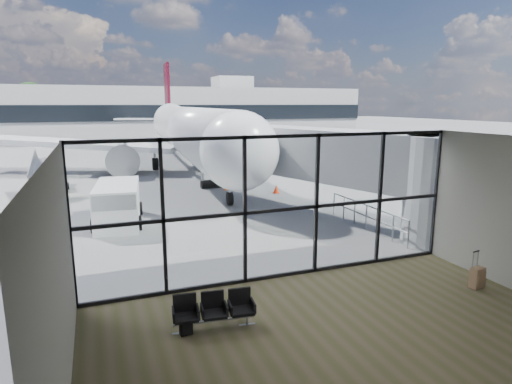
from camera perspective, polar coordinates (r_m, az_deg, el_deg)
ground at (r=52.19m, az=-14.84°, el=5.38°), size 220.00×220.00×0.00m
lounge_shell at (r=9.04m, az=16.01°, el=-6.41°), size 12.02×8.01×4.51m
glass_curtain_wall at (r=13.15m, az=3.43°, el=-2.15°), size 12.10×0.12×4.50m
jet_bridge at (r=21.45m, az=7.74°, el=4.55°), size 8.00×16.50×4.33m
apron_railing at (r=19.19m, az=14.48°, el=-2.77°), size 0.06×5.46×1.11m
far_terminal at (r=73.77m, az=-17.30°, el=10.26°), size 80.00×12.20×11.00m
tree_5 at (r=84.22m, az=-27.82°, el=10.71°), size 6.27×6.27×9.03m
seating_row at (r=10.86m, az=-5.69°, el=-15.19°), size 1.99×0.76×0.88m
backpack at (r=10.75m, az=-9.32°, el=-17.25°), size 0.31×0.28×0.44m
suitcase at (r=14.49m, az=27.43°, el=-10.08°), size 0.45×0.35×1.12m
airliner at (r=37.56m, az=-9.04°, el=8.05°), size 34.00×39.43×10.15m
service_van at (r=20.36m, az=-17.96°, el=-1.49°), size 2.44×4.41×1.84m
belt_loader at (r=30.83m, az=-25.27°, el=1.62°), size 1.80×3.94×1.76m
mobile_stairs at (r=27.40m, az=-26.40°, el=0.23°), size 1.98×3.27×2.18m
traffic_cone_b at (r=27.30m, az=-3.91°, el=0.89°), size 0.42×0.42×0.60m
traffic_cone_c at (r=26.26m, az=2.71°, el=0.40°), size 0.37×0.37×0.52m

